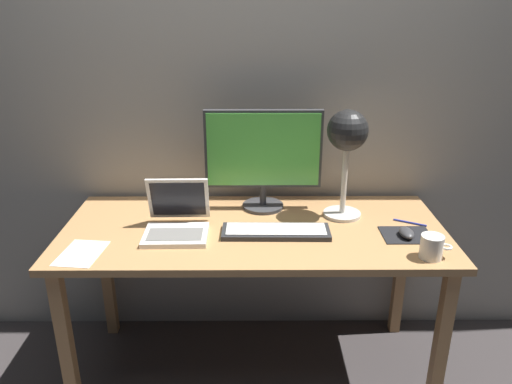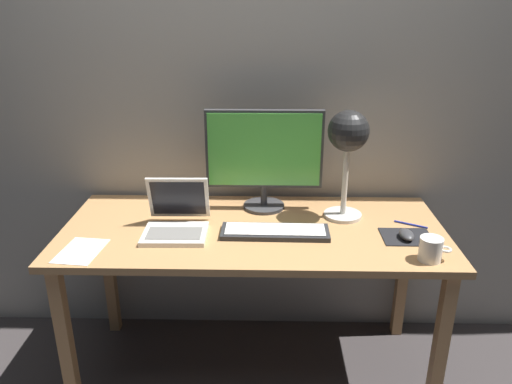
# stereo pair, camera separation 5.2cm
# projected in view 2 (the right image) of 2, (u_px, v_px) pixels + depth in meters

# --- Properties ---
(ground_plane) EXTENTS (4.80, 4.80, 0.00)m
(ground_plane) POSITION_uv_depth(u_px,v_px,m) (254.00, 368.00, 2.37)
(ground_plane) COLOR #383333
(ground_plane) RESTS_ON ground
(back_wall) EXTENTS (4.80, 0.06, 2.60)m
(back_wall) POSITION_uv_depth(u_px,v_px,m) (255.00, 78.00, 2.26)
(back_wall) COLOR #9E998E
(back_wall) RESTS_ON ground
(desk) EXTENTS (1.60, 0.70, 0.74)m
(desk) POSITION_uv_depth(u_px,v_px,m) (253.00, 244.00, 2.12)
(desk) COLOR tan
(desk) RESTS_ON ground
(monitor) EXTENTS (0.52, 0.19, 0.45)m
(monitor) POSITION_uv_depth(u_px,v_px,m) (264.00, 154.00, 2.20)
(monitor) COLOR #38383A
(monitor) RESTS_ON desk
(keyboard_main) EXTENTS (0.44, 0.15, 0.03)m
(keyboard_main) POSITION_uv_depth(u_px,v_px,m) (275.00, 232.00, 2.03)
(keyboard_main) COLOR #28282B
(keyboard_main) RESTS_ON desk
(laptop) EXTENTS (0.26, 0.27, 0.21)m
(laptop) POSITION_uv_depth(u_px,v_px,m) (177.00, 216.00, 2.05)
(laptop) COLOR silver
(laptop) RESTS_ON desk
(desk_lamp) EXTENTS (0.17, 0.17, 0.47)m
(desk_lamp) POSITION_uv_depth(u_px,v_px,m) (348.00, 139.00, 2.07)
(desk_lamp) COLOR beige
(desk_lamp) RESTS_ON desk
(mousepad) EXTENTS (0.20, 0.16, 0.00)m
(mousepad) POSITION_uv_depth(u_px,v_px,m) (407.00, 237.00, 2.01)
(mousepad) COLOR black
(mousepad) RESTS_ON desk
(mouse) EXTENTS (0.06, 0.10, 0.03)m
(mouse) POSITION_uv_depth(u_px,v_px,m) (407.00, 235.00, 1.99)
(mouse) COLOR #38383A
(mouse) RESTS_ON mousepad
(coffee_mug) EXTENTS (0.12, 0.08, 0.09)m
(coffee_mug) POSITION_uv_depth(u_px,v_px,m) (431.00, 249.00, 1.82)
(coffee_mug) COLOR white
(coffee_mug) RESTS_ON desk
(paper_sheet_near_mouse) EXTENTS (0.17, 0.22, 0.00)m
(paper_sheet_near_mouse) POSITION_uv_depth(u_px,v_px,m) (81.00, 251.00, 1.90)
(paper_sheet_near_mouse) COLOR white
(paper_sheet_near_mouse) RESTS_ON desk
(pen) EXTENTS (0.13, 0.07, 0.01)m
(pen) POSITION_uv_depth(u_px,v_px,m) (411.00, 224.00, 2.11)
(pen) COLOR #2633A5
(pen) RESTS_ON desk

